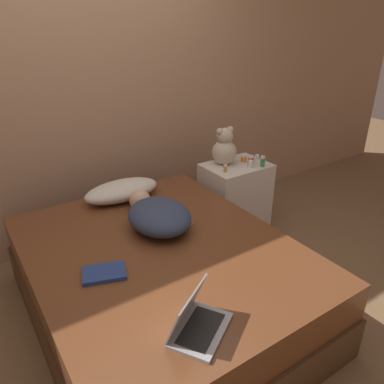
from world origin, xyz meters
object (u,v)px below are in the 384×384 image
at_px(bottle_red, 251,160).
at_px(bottle_orange, 244,158).
at_px(bottle_amber, 225,168).
at_px(bottle_green, 263,162).
at_px(laptop, 196,321).
at_px(pillow, 122,191).
at_px(teddy_bear, 224,148).
at_px(person_lying, 158,215).
at_px(bottle_clear, 251,164).
at_px(bottle_white, 257,158).
at_px(book, 104,273).

relative_size(bottle_red, bottle_orange, 1.37).
xyz_separation_m(bottle_amber, bottle_green, (0.34, -0.08, 0.02)).
relative_size(laptop, bottle_green, 3.82).
relative_size(pillow, teddy_bear, 1.78).
relative_size(person_lying, bottle_orange, 10.85).
bearing_deg(bottle_clear, bottle_orange, 73.18).
distance_m(person_lying, bottle_white, 1.25).
bearing_deg(bottle_green, teddy_bear, 134.74).
bearing_deg(bottle_white, teddy_bear, 160.42).
distance_m(pillow, teddy_bear, 0.95).
bearing_deg(bottle_red, bottle_amber, -177.34).
relative_size(pillow, book, 2.17).
distance_m(pillow, bottle_red, 1.14).
relative_size(teddy_bear, bottle_white, 5.78).
height_order(person_lying, book, person_lying).
distance_m(bottle_white, bottle_amber, 0.40).
bearing_deg(bottle_orange, laptop, -137.08).
relative_size(bottle_white, book, 0.21).
relative_size(laptop, bottle_white, 6.43).
height_order(bottle_clear, bottle_white, bottle_clear).
relative_size(person_lying, book, 2.38).
relative_size(laptop, bottle_amber, 5.73).
xyz_separation_m(laptop, bottle_amber, (1.10, 1.19, 0.09)).
bearing_deg(book, bottle_white, 20.74).
xyz_separation_m(bottle_red, bottle_white, (0.11, 0.04, -0.01)).
height_order(teddy_bear, bottle_green, teddy_bear).
bearing_deg(bottle_white, pillow, 172.31).
xyz_separation_m(teddy_bear, bottle_clear, (0.14, -0.19, -0.11)).
height_order(bottle_white, bottle_green, bottle_green).
height_order(bottle_red, bottle_amber, bottle_red).
distance_m(laptop, bottle_clear, 1.78).
bearing_deg(bottle_orange, bottle_red, -87.91).
xyz_separation_m(person_lying, bottle_orange, (1.08, 0.40, 0.05)).
distance_m(pillow, person_lying, 0.51).
relative_size(pillow, bottle_clear, 9.69).
bearing_deg(bottle_clear, book, -160.16).
bearing_deg(book, teddy_bear, 27.98).
xyz_separation_m(person_lying, laptop, (-0.30, -0.89, -0.04)).
distance_m(pillow, bottle_clear, 1.10).
height_order(teddy_bear, book, teddy_bear).
height_order(person_lying, bottle_green, bottle_green).
height_order(pillow, bottle_clear, bottle_clear).
xyz_separation_m(teddy_bear, bottle_orange, (0.18, -0.05, -0.11)).
height_order(pillow, laptop, laptop).
xyz_separation_m(teddy_bear, bottle_white, (0.29, -0.10, -0.11)).
height_order(bottle_red, bottle_clear, bottle_red).
xyz_separation_m(bottle_green, bottle_orange, (-0.05, 0.18, -0.02)).
height_order(teddy_bear, bottle_clear, teddy_bear).
relative_size(bottle_clear, bottle_white, 1.06).
distance_m(laptop, bottle_orange, 1.90).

